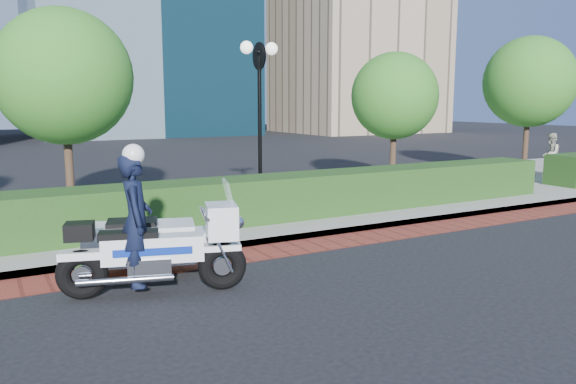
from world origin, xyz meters
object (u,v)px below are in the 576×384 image
tree_b (64,77)px  police_motorcycle (146,238)px  tree_d (530,82)px  pedestrian (551,154)px  tree_c (395,96)px  lamppost (260,98)px

tree_b → police_motorcycle: 6.49m
tree_d → police_motorcycle: 17.53m
tree_b → tree_d: 16.50m
tree_d → pedestrian: size_ratio=3.25×
tree_b → pedestrian: size_ratio=3.08×
tree_c → pedestrian: (6.70, -0.97, -2.10)m
tree_c → pedestrian: tree_c is taller
lamppost → police_motorcycle: (-4.26, -4.61, -2.19)m
lamppost → tree_d: tree_d is taller
lamppost → pedestrian: size_ratio=2.65×
tree_d → pedestrian: bearing=-78.5°
police_motorcycle → lamppost: bearing=63.8°
police_motorcycle → pedestrian: bearing=33.3°
police_motorcycle → pedestrian: 17.18m
tree_b → pedestrian: (16.70, -0.97, -2.49)m
tree_b → pedestrian: 16.91m
police_motorcycle → pedestrian: police_motorcycle is taller
lamppost → pedestrian: bearing=1.6°
tree_b → tree_d: size_ratio=0.95×
lamppost → tree_d: size_ratio=0.82×
tree_d → police_motorcycle: size_ratio=1.89×
tree_d → police_motorcycle: bearing=-160.0°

